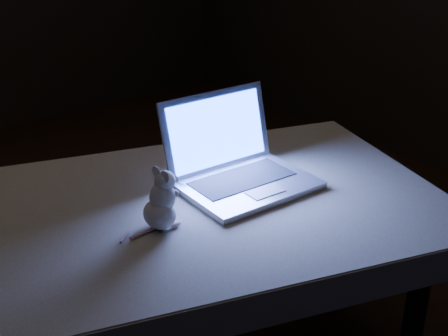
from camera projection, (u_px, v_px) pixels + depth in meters
floor at (144, 296)px, 2.70m from camera, size 5.00×5.00×0.00m
table at (208, 298)px, 2.08m from camera, size 1.61×1.30×0.75m
tablecloth at (189, 225)px, 1.89m from camera, size 1.72×1.36×0.11m
laptop at (249, 149)px, 1.94m from camera, size 0.45×0.40×0.29m
plush_mouse at (159, 200)px, 1.73m from camera, size 0.17×0.17×0.19m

